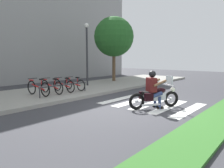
# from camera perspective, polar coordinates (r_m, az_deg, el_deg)

# --- Properties ---
(ground_plane) EXTENTS (48.00, 48.00, 0.00)m
(ground_plane) POSITION_cam_1_polar(r_m,az_deg,el_deg) (7.81, 6.96, -6.76)
(ground_plane) COLOR #38383D
(grass_median) EXTENTS (24.00, 1.10, 0.08)m
(grass_median) POSITION_cam_1_polar(r_m,az_deg,el_deg) (6.75, 26.51, -9.40)
(grass_median) COLOR #336B28
(grass_median) RESTS_ON ground
(sidewalk) EXTENTS (24.00, 4.40, 0.15)m
(sidewalk) POSITION_cam_1_polar(r_m,az_deg,el_deg) (11.33, -14.70, -2.15)
(sidewalk) COLOR gray
(sidewalk) RESTS_ON ground
(crosswalk_stripe_0) EXTENTS (2.80, 0.40, 0.01)m
(crosswalk_stripe_0) POSITION_cam_1_polar(r_m,az_deg,el_deg) (8.02, 20.79, -6.80)
(crosswalk_stripe_0) COLOR white
(crosswalk_stripe_0) RESTS_ON ground
(crosswalk_stripe_1) EXTENTS (2.80, 0.40, 0.01)m
(crosswalk_stripe_1) POSITION_cam_1_polar(r_m,az_deg,el_deg) (8.31, 15.58, -6.09)
(crosswalk_stripe_1) COLOR white
(crosswalk_stripe_1) RESTS_ON ground
(crosswalk_stripe_2) EXTENTS (2.80, 0.40, 0.01)m
(crosswalk_stripe_2) POSITION_cam_1_polar(r_m,az_deg,el_deg) (8.67, 10.78, -5.40)
(crosswalk_stripe_2) COLOR white
(crosswalk_stripe_2) RESTS_ON ground
(crosswalk_stripe_3) EXTENTS (2.80, 0.40, 0.01)m
(crosswalk_stripe_3) POSITION_cam_1_polar(r_m,az_deg,el_deg) (9.08, 6.39, -4.73)
(crosswalk_stripe_3) COLOR white
(crosswalk_stripe_3) RESTS_ON ground
(crosswalk_stripe_4) EXTENTS (2.80, 0.40, 0.01)m
(crosswalk_stripe_4) POSITION_cam_1_polar(r_m,az_deg,el_deg) (9.55, 2.41, -4.10)
(crosswalk_stripe_4) COLOR white
(crosswalk_stripe_4) RESTS_ON ground
(motorcycle) EXTENTS (1.86, 1.16, 1.21)m
(motorcycle) POSITION_cam_1_polar(r_m,az_deg,el_deg) (7.86, 11.86, -3.38)
(motorcycle) COLOR black
(motorcycle) RESTS_ON ground
(rider) EXTENTS (0.77, 0.72, 1.43)m
(rider) POSITION_cam_1_polar(r_m,az_deg,el_deg) (7.76, 11.42, -0.78)
(rider) COLOR #591919
(rider) RESTS_ON ground
(bicycle_0) EXTENTS (0.48, 1.72, 0.80)m
(bicycle_0) POSITION_cam_1_polar(r_m,az_deg,el_deg) (10.02, -19.88, -1.03)
(bicycle_0) COLOR black
(bicycle_0) RESTS_ON sidewalk
(bicycle_1) EXTENTS (0.48, 1.70, 0.76)m
(bicycle_1) POSITION_cam_1_polar(r_m,az_deg,el_deg) (10.38, -16.50, -0.70)
(bicycle_1) COLOR black
(bicycle_1) RESTS_ON sidewalk
(bicycle_2) EXTENTS (0.48, 1.64, 0.74)m
(bicycle_2) POSITION_cam_1_polar(r_m,az_deg,el_deg) (10.78, -13.35, -0.34)
(bicycle_2) COLOR black
(bicycle_2) RESTS_ON sidewalk
(bicycle_3) EXTENTS (0.48, 1.56, 0.72)m
(bicycle_3) POSITION_cam_1_polar(r_m,az_deg,el_deg) (11.20, -10.44, -0.03)
(bicycle_3) COLOR black
(bicycle_3) RESTS_ON sidewalk
(bike_rack) EXTENTS (2.71, 0.07, 0.48)m
(bike_rack) POSITION_cam_1_polar(r_m,az_deg,el_deg) (10.12, -13.13, -0.46)
(bike_rack) COLOR #333338
(bike_rack) RESTS_ON sidewalk
(street_lamp) EXTENTS (0.28, 0.28, 4.00)m
(street_lamp) POSITION_cam_1_polar(r_m,az_deg,el_deg) (13.04, -6.99, 9.71)
(street_lamp) COLOR #2D2D33
(street_lamp) RESTS_ON ground
(tree_near_rack) EXTENTS (2.95, 2.95, 4.92)m
(tree_near_rack) POSITION_cam_1_polar(r_m,az_deg,el_deg) (15.61, 0.53, 12.98)
(tree_near_rack) COLOR brown
(tree_near_rack) RESTS_ON ground
(building_backdrop) EXTENTS (24.00, 1.20, 9.42)m
(building_backdrop) POSITION_cam_1_polar(r_m,az_deg,el_deg) (16.45, -27.11, 16.41)
(building_backdrop) COLOR gray
(building_backdrop) RESTS_ON ground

